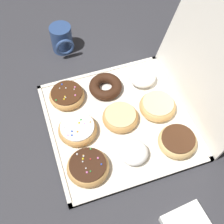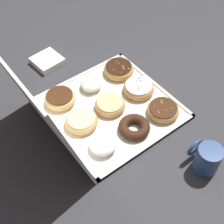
{
  "view_description": "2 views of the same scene",
  "coord_description": "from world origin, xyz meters",
  "px_view_note": "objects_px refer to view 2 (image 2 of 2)",
  "views": [
    {
      "loc": [
        0.49,
        -0.19,
        0.83
      ],
      "look_at": [
        -0.03,
        -0.01,
        0.03
      ],
      "focal_mm": 49.16,
      "sensor_mm": 36.0,
      "label": 1
    },
    {
      "loc": [
        -0.61,
        0.46,
        0.9
      ],
      "look_at": [
        -0.03,
        0.02,
        0.03
      ],
      "focal_mm": 50.56,
      "sensor_mm": 36.0,
      "label": 2
    }
  ],
  "objects_px": {
    "powdered_filled_donut_5": "(90,84)",
    "chocolate_cake_ring_donut_3": "(135,127)",
    "glazed_ring_donut_4": "(110,104)",
    "glazed_ring_donut_7": "(81,121)",
    "sprinkle_donut_1": "(138,88)",
    "coffee_mug": "(207,158)",
    "powdered_filled_donut_6": "(103,144)",
    "napkin_stack": "(47,61)",
    "donut_box": "(111,108)",
    "sprinkle_donut_0": "(163,110)",
    "chocolate_frosted_donut_8": "(60,98)",
    "sprinkle_donut_2": "(119,69)"
  },
  "relations": [
    {
      "from": "powdered_filled_donut_5",
      "to": "chocolate_cake_ring_donut_3",
      "type": "bearing_deg",
      "value": -179.08
    },
    {
      "from": "glazed_ring_donut_4",
      "to": "glazed_ring_donut_7",
      "type": "xyz_separation_m",
      "value": [
        -0.0,
        0.13,
        0.0
      ]
    },
    {
      "from": "sprinkle_donut_1",
      "to": "coffee_mug",
      "type": "distance_m",
      "value": 0.38
    },
    {
      "from": "glazed_ring_donut_7",
      "to": "coffee_mug",
      "type": "height_order",
      "value": "coffee_mug"
    },
    {
      "from": "powdered_filled_donut_6",
      "to": "napkin_stack",
      "type": "distance_m",
      "value": 0.5
    },
    {
      "from": "donut_box",
      "to": "sprinkle_donut_1",
      "type": "bearing_deg",
      "value": -89.04
    },
    {
      "from": "donut_box",
      "to": "powdered_filled_donut_5",
      "type": "distance_m",
      "value": 0.13
    },
    {
      "from": "powdered_filled_donut_5",
      "to": "sprinkle_donut_0",
      "type": "bearing_deg",
      "value": -153.17
    },
    {
      "from": "donut_box",
      "to": "sprinkle_donut_0",
      "type": "distance_m",
      "value": 0.19
    },
    {
      "from": "glazed_ring_donut_7",
      "to": "chocolate_frosted_donut_8",
      "type": "xyz_separation_m",
      "value": [
        0.14,
        0.0,
        0.0
      ]
    },
    {
      "from": "sprinkle_donut_1",
      "to": "glazed_ring_donut_7",
      "type": "bearing_deg",
      "value": 90.36
    },
    {
      "from": "donut_box",
      "to": "chocolate_frosted_donut_8",
      "type": "bearing_deg",
      "value": 44.9
    },
    {
      "from": "coffee_mug",
      "to": "napkin_stack",
      "type": "height_order",
      "value": "coffee_mug"
    },
    {
      "from": "glazed_ring_donut_7",
      "to": "coffee_mug",
      "type": "xyz_separation_m",
      "value": [
        -0.38,
        -0.22,
        0.02
      ]
    },
    {
      "from": "sprinkle_donut_1",
      "to": "coffee_mug",
      "type": "bearing_deg",
      "value": 173.23
    },
    {
      "from": "chocolate_frosted_donut_8",
      "to": "napkin_stack",
      "type": "relative_size",
      "value": 1.04
    },
    {
      "from": "sprinkle_donut_2",
      "to": "napkin_stack",
      "type": "xyz_separation_m",
      "value": [
        0.24,
        0.2,
        -0.02
      ]
    },
    {
      "from": "sprinkle_donut_1",
      "to": "napkin_stack",
      "type": "xyz_separation_m",
      "value": [
        0.37,
        0.19,
        -0.02
      ]
    },
    {
      "from": "glazed_ring_donut_4",
      "to": "coffee_mug",
      "type": "height_order",
      "value": "coffee_mug"
    },
    {
      "from": "chocolate_cake_ring_donut_3",
      "to": "glazed_ring_donut_7",
      "type": "distance_m",
      "value": 0.19
    },
    {
      "from": "glazed_ring_donut_7",
      "to": "coffee_mug",
      "type": "distance_m",
      "value": 0.44
    },
    {
      "from": "sprinkle_donut_1",
      "to": "napkin_stack",
      "type": "height_order",
      "value": "sprinkle_donut_1"
    },
    {
      "from": "chocolate_cake_ring_donut_3",
      "to": "coffee_mug",
      "type": "xyz_separation_m",
      "value": [
        -0.24,
        -0.09,
        0.03
      ]
    },
    {
      "from": "donut_box",
      "to": "glazed_ring_donut_7",
      "type": "bearing_deg",
      "value": 89.76
    },
    {
      "from": "sprinkle_donut_1",
      "to": "powdered_filled_donut_5",
      "type": "height_order",
      "value": "same"
    },
    {
      "from": "sprinkle_donut_1",
      "to": "powdered_filled_donut_5",
      "type": "xyz_separation_m",
      "value": [
        0.13,
        0.14,
        0.0
      ]
    },
    {
      "from": "coffee_mug",
      "to": "sprinkle_donut_2",
      "type": "bearing_deg",
      "value": -5.66
    },
    {
      "from": "sprinkle_donut_2",
      "to": "napkin_stack",
      "type": "height_order",
      "value": "sprinkle_donut_2"
    },
    {
      "from": "sprinkle_donut_2",
      "to": "chocolate_frosted_donut_8",
      "type": "distance_m",
      "value": 0.27
    },
    {
      "from": "chocolate_cake_ring_donut_3",
      "to": "coffee_mug",
      "type": "relative_size",
      "value": 1.09
    },
    {
      "from": "sprinkle_donut_1",
      "to": "sprinkle_donut_2",
      "type": "bearing_deg",
      "value": -2.33
    },
    {
      "from": "sprinkle_donut_0",
      "to": "powdered_filled_donut_5",
      "type": "relative_size",
      "value": 1.37
    },
    {
      "from": "sprinkle_donut_1",
      "to": "glazed_ring_donut_4",
      "type": "distance_m",
      "value": 0.14
    },
    {
      "from": "donut_box",
      "to": "sprinkle_donut_1",
      "type": "height_order",
      "value": "sprinkle_donut_1"
    },
    {
      "from": "chocolate_cake_ring_donut_3",
      "to": "powdered_filled_donut_5",
      "type": "distance_m",
      "value": 0.26
    },
    {
      "from": "donut_box",
      "to": "napkin_stack",
      "type": "height_order",
      "value": "napkin_stack"
    },
    {
      "from": "sprinkle_donut_0",
      "to": "coffee_mug",
      "type": "relative_size",
      "value": 1.15
    },
    {
      "from": "donut_box",
      "to": "napkin_stack",
      "type": "distance_m",
      "value": 0.37
    },
    {
      "from": "sprinkle_donut_0",
      "to": "napkin_stack",
      "type": "relative_size",
      "value": 1.04
    },
    {
      "from": "chocolate_cake_ring_donut_3",
      "to": "glazed_ring_donut_7",
      "type": "xyz_separation_m",
      "value": [
        0.13,
        0.13,
        0.0
      ]
    },
    {
      "from": "glazed_ring_donut_4",
      "to": "sprinkle_donut_0",
      "type": "bearing_deg",
      "value": -135.46
    },
    {
      "from": "sprinkle_donut_2",
      "to": "powdered_filled_donut_5",
      "type": "bearing_deg",
      "value": 90.44
    },
    {
      "from": "glazed_ring_donut_7",
      "to": "glazed_ring_donut_4",
      "type": "bearing_deg",
      "value": -89.26
    },
    {
      "from": "glazed_ring_donut_7",
      "to": "chocolate_frosted_donut_8",
      "type": "height_order",
      "value": "chocolate_frosted_donut_8"
    },
    {
      "from": "chocolate_cake_ring_donut_3",
      "to": "powdered_filled_donut_6",
      "type": "bearing_deg",
      "value": 87.64
    },
    {
      "from": "sprinkle_donut_0",
      "to": "glazed_ring_donut_4",
      "type": "xyz_separation_m",
      "value": [
        0.14,
        0.14,
        0.0
      ]
    },
    {
      "from": "chocolate_cake_ring_donut_3",
      "to": "napkin_stack",
      "type": "distance_m",
      "value": 0.51
    },
    {
      "from": "powdered_filled_donut_5",
      "to": "coffee_mug",
      "type": "distance_m",
      "value": 0.51
    },
    {
      "from": "powdered_filled_donut_6",
      "to": "chocolate_frosted_donut_8",
      "type": "xyz_separation_m",
      "value": [
        0.26,
        0.01,
        -0.0
      ]
    },
    {
      "from": "sprinkle_donut_0",
      "to": "chocolate_frosted_donut_8",
      "type": "relative_size",
      "value": 1.0
    }
  ]
}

